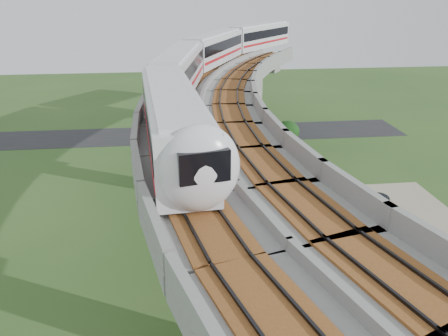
{
  "coord_description": "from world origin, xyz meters",
  "views": [
    {
      "loc": [
        -1.74,
        -28.31,
        18.95
      ],
      "look_at": [
        1.35,
        -0.81,
        7.5
      ],
      "focal_mm": 35.0,
      "sensor_mm": 36.0,
      "label": 1
    }
  ],
  "objects_px": {
    "metro_train": "(218,59)",
    "car_white": "(422,278)",
    "car_red": "(377,238)",
    "car_dark": "(372,198)"
  },
  "relations": [
    {
      "from": "metro_train",
      "to": "car_dark",
      "type": "height_order",
      "value": "metro_train"
    },
    {
      "from": "car_white",
      "to": "metro_train",
      "type": "bearing_deg",
      "value": 83.5
    },
    {
      "from": "car_white",
      "to": "car_dark",
      "type": "distance_m",
      "value": 12.37
    },
    {
      "from": "metro_train",
      "to": "car_white",
      "type": "bearing_deg",
      "value": -61.5
    },
    {
      "from": "car_red",
      "to": "car_white",
      "type": "bearing_deg",
      "value": -3.63
    },
    {
      "from": "car_dark",
      "to": "car_red",
      "type": "bearing_deg",
      "value": 135.76
    },
    {
      "from": "metro_train",
      "to": "car_white",
      "type": "xyz_separation_m",
      "value": [
        11.78,
        -21.7,
        -11.61
      ]
    },
    {
      "from": "car_red",
      "to": "car_dark",
      "type": "distance_m",
      "value": 7.4
    },
    {
      "from": "metro_train",
      "to": "car_red",
      "type": "bearing_deg",
      "value": -56.06
    },
    {
      "from": "metro_train",
      "to": "car_red",
      "type": "height_order",
      "value": "metro_train"
    }
  ]
}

